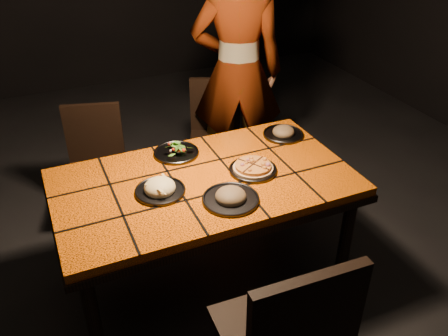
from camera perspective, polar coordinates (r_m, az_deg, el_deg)
name	(u,v)px	position (r m, az deg, el deg)	size (l,w,h in m)	color
room_shell	(201,41)	(2.25, -2.84, 14.96)	(6.04, 7.04, 3.08)	black
dining_table	(205,191)	(2.61, -2.36, -2.72)	(1.62, 0.92, 0.75)	orange
chair_far_left	(96,159)	(3.37, -15.17, 1.08)	(0.48, 0.48, 0.85)	black
chair_far_right	(216,128)	(3.66, -1.03, 4.87)	(0.51, 0.51, 0.85)	black
diner	(237,72)	(3.52, 1.62, 11.43)	(0.67, 0.44, 1.84)	brown
plate_pizza	(253,168)	(2.62, 3.51, -0.04)	(0.31, 0.31, 0.04)	#343338
plate_pasta	(160,189)	(2.46, -7.71, -2.48)	(0.26, 0.26, 0.09)	#343338
plate_salad	(176,150)	(2.79, -5.78, 2.12)	(0.27, 0.27, 0.07)	#343338
plate_mushroom_a	(231,197)	(2.38, 0.82, -3.45)	(0.29, 0.29, 0.10)	#343338
plate_mushroom_b	(283,132)	(3.00, 7.16, 4.28)	(0.25, 0.25, 0.08)	#343338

